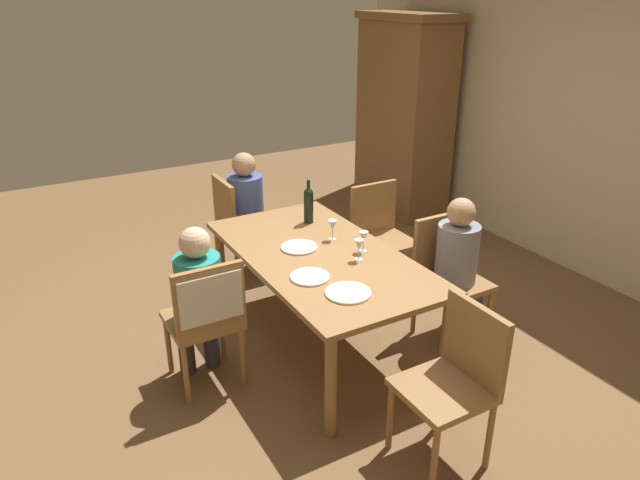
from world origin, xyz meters
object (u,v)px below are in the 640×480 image
Objects in this scene: person_man_guest at (198,294)px; chair_far_left at (380,231)px; wine_glass_centre at (332,226)px; chair_right_end at (456,374)px; dinner_plate_guest_right at (348,293)px; chair_near at (207,310)px; wine_glass_near_right at (363,237)px; armoire_cabinet at (404,115)px; wine_bottle_tall_green at (309,204)px; dinner_plate_guest_left at (299,247)px; dining_table at (320,263)px; dinner_plate_host at (310,277)px; chair_far_right at (447,269)px; wine_glass_near_left at (359,245)px; person_woman_host at (249,205)px; handbag at (409,297)px; chair_left_end at (238,221)px; person_man_bearded at (459,262)px.

chair_far_left is at bearing 15.43° from person_man_guest.
chair_right_end is at bearing -4.24° from wine_glass_centre.
dinner_plate_guest_right is (1.09, -1.01, 0.20)m from chair_far_left.
chair_near is at bearing 19.88° from chair_far_left.
person_man_guest is at bearing -97.25° from wine_glass_near_right.
wine_bottle_tall_green is (1.49, -2.04, -0.21)m from armoire_cabinet.
chair_right_end is at bearing 6.75° from dinner_plate_guest_left.
wine_glass_near_right is at bearing 66.37° from dining_table.
dinner_plate_host and dinner_plate_guest_left have the same top height.
dining_table is at bearing -20.90° from chair_far_right.
dinner_plate_guest_left is (-0.15, -0.09, 0.08)m from dining_table.
wine_glass_near_left is at bearing -2.34° from wine_bottle_tall_green.
wine_bottle_tall_green reaches higher than dinner_plate_host.
dinner_plate_guest_right reaches higher than dining_table.
chair_far_left is 1.05m from dinner_plate_guest_left.
dinner_plate_guest_left is at bearing -36.51° from wine_bottle_tall_green.
wine_glass_centre is (0.35, -0.68, 0.30)m from chair_far_left.
person_man_guest is at bearing 90.00° from chair_near.
chair_far_right is 1.09m from dinner_plate_guest_left.
armoire_cabinet is 1.92× the size of person_woman_host.
chair_far_right reaches higher than handbag.
handbag is at bearing 54.79° from wine_bottle_tall_green.
chair_far_left is 3.61× the size of dinner_plate_host.
person_man_guest is (1.29, -0.90, -0.02)m from person_woman_host.
person_woman_host is at bearing 174.53° from dinner_plate_guest_left.
wine_glass_near_right is (0.63, -0.60, 0.30)m from chair_far_left.
chair_far_right is 1.79m from person_man_guest.
person_woman_host reaches higher than wine_glass_near_left.
chair_far_left is 1.38m from dinner_plate_host.
wine_glass_near_left reaches higher than dining_table.
chair_left_end is 0.81× the size of person_woman_host.
chair_left_end is 2.01m from person_man_bearded.
dinner_plate_host is (0.17, 0.64, 0.14)m from chair_near.
wine_bottle_tall_green reaches higher than chair_far_right.
wine_glass_near_right reaches higher than dinner_plate_guest_right.
wine_glass_centre is 0.83m from dinner_plate_guest_right.
person_man_guest is 1.09m from wine_glass_near_left.
chair_left_end and chair_near have the same top height.
dinner_plate_guest_left is at bearing 175.84° from dinner_plate_guest_right.
handbag is at bearing -29.57° from chair_right_end.
armoire_cabinet is at bearing 129.03° from dinner_plate_guest_left.
wine_bottle_tall_green is (-1.86, 0.12, 0.35)m from chair_right_end.
handbag is (-0.40, 0.00, -0.42)m from chair_far_right.
dining_table is at bearing 140.62° from dinner_plate_host.
chair_far_left is 0.92m from wine_glass_near_right.
chair_far_right is 0.83× the size of person_man_bearded.
wine_bottle_tall_green is at bearing -3.67° from chair_right_end.
dinner_plate_guest_right is (0.75, -0.34, -0.10)m from wine_glass_centre.
person_man_bearded is at bearing -10.46° from chair_near.
chair_near is 1.86m from chair_far_left.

